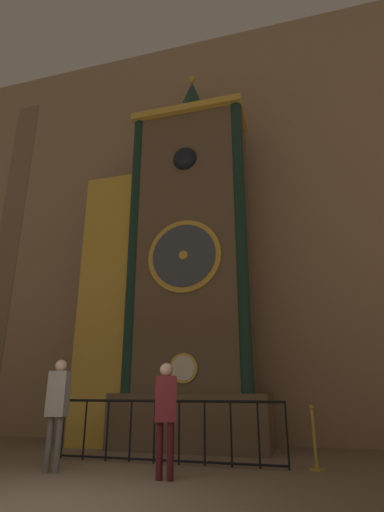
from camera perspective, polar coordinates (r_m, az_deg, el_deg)
cathedral_back_wall at (r=12.65m, az=-0.59°, el=6.27°), size 24.00×0.32×13.25m
clock_tower at (r=10.71m, az=-2.60°, el=-2.00°), size 4.85×1.79×10.70m
railing_fence at (r=8.31m, az=-3.64°, el=-23.31°), size 4.52×0.05×1.13m
visitor_near at (r=7.80m, az=-18.66°, el=-19.21°), size 0.36×0.25×1.83m
visitor_far at (r=6.86m, az=-3.76°, el=-20.73°), size 0.39×0.31×1.74m
stanchion_post at (r=8.01m, az=17.18°, el=-24.76°), size 0.28×0.28×1.06m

